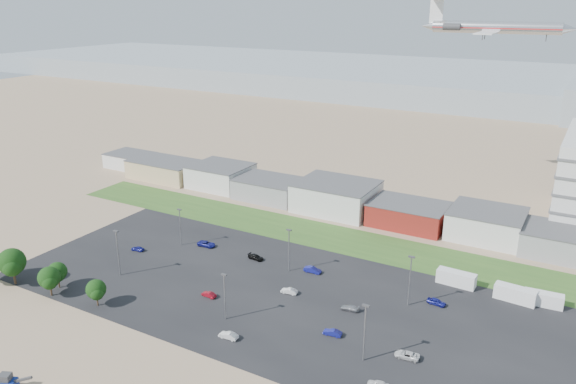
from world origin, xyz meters
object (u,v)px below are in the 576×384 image
Objects in this scene: parked_car_1 at (332,333)px; parked_car_5 at (138,249)px; parked_car_9 at (207,244)px; parked_car_12 at (350,308)px; parked_car_8 at (437,302)px; parked_car_13 at (228,335)px; parked_car_0 at (407,355)px; parked_car_4 at (209,294)px; box_trailer_a at (456,278)px; telehandler at (1,383)px; parked_car_6 at (256,257)px; parked_car_7 at (289,291)px; parked_car_11 at (312,270)px; airliner at (495,27)px; parked_car_2 at (378,384)px.

parked_car_5 is (-57.05, 9.60, -0.01)m from parked_car_1.
parked_car_12 is (43.25, -10.41, -0.10)m from parked_car_9.
parked_car_8 is 57.56m from parked_car_9.
parked_car_13 is at bearing 57.68° from parked_car_5.
parked_car_0 is 42.27m from parked_car_4.
box_trailer_a is 1.77× the size of parked_car_9.
parked_car_1 is (38.41, 39.61, -1.04)m from telehandler.
parked_car_0 is 31.74m from parked_car_13.
parked_car_9 reaches higher than parked_car_1.
parked_car_8 is at bearing -94.70° from box_trailer_a.
telehandler is 79.27m from parked_car_8.
parked_car_9 is (-14.68, 0.21, 0.06)m from parked_car_6.
parked_car_6 is 1.14× the size of parked_car_7.
parked_car_12 is at bearing -128.01° from parked_car_0.
parked_car_11 is at bearing -82.54° from parked_car_6.
airliner is at bearing 171.01° from parked_car_1.
parked_car_7 is 0.95× the size of parked_car_13.
parked_car_4 is (-33.31, -97.76, -49.88)m from airliner.
parked_car_11 is (13.63, 20.28, 0.11)m from parked_car_4.
telehandler is 2.34× the size of parked_car_5.
telehandler is 65.79m from parked_car_0.
parked_car_1 is (-14.07, -0.06, -0.02)m from parked_car_0.
telehandler is 37.01m from parked_car_13.
parked_car_7 reaches higher than parked_car_1.
parked_car_2 is 28.47m from parked_car_13.
parked_car_6 is 1.08× the size of parked_car_13.
parked_car_1 is 25.07m from parked_car_11.
parked_car_1 is at bearing -147.25° from parked_car_11.
box_trailer_a is 30.49m from parked_car_0.
parked_car_13 is (-1.49, -19.73, 0.03)m from parked_car_7.
parked_car_8 reaches higher than parked_car_5.
parked_car_2 is 23.29m from parked_car_12.
parked_car_4 is 0.72× the size of parked_car_9.
parked_car_0 is 1.14× the size of parked_car_12.
parked_car_6 is 42.88m from parked_car_8.
parked_car_5 is at bearing -161.19° from box_trailer_a.
telehandler is 2.04× the size of parked_car_8.
parked_car_0 reaches higher than parked_car_12.
parked_car_11 is at bearing -106.02° from airliner.
airliner reaches higher than parked_car_7.
parked_car_12 is (13.84, -10.84, -0.11)m from parked_car_11.
telehandler reaches higher than parked_car_0.
parked_car_0 reaches higher than parked_car_4.
parked_car_9 is (-29.51, 10.44, 0.06)m from parked_car_7.
parked_car_11 is (-19.68, -77.48, -49.77)m from airliner.
telehandler is 0.18× the size of airliner.
parked_car_9 is at bearing 70.86° from telehandler.
parked_car_12 is (-14.31, -10.66, -0.10)m from parked_car_8.
parked_car_6 reaches higher than parked_car_12.
parked_car_11 is at bearing 151.11° from parked_car_4.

